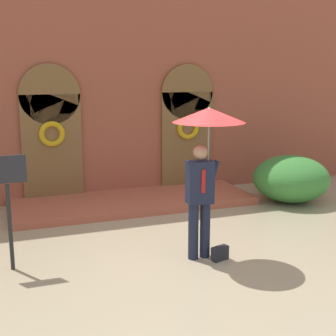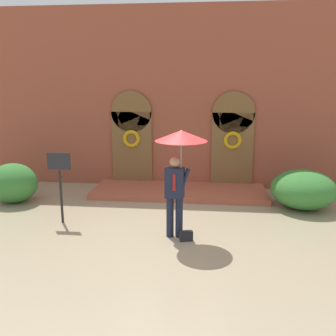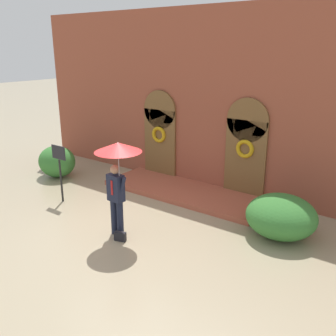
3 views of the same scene
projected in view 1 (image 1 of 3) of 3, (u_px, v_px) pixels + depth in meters
ground_plane at (187, 256)px, 7.47m from camera, size 80.00×80.00×0.00m
building_facade at (119, 80)px, 10.74m from camera, size 14.00×2.30×5.60m
person_with_umbrella at (206, 138)px, 7.04m from camera, size 1.10×1.10×2.36m
handbag at (220, 253)px, 7.28m from camera, size 0.30×0.20×0.22m
sign_post at (8, 194)px, 6.73m from camera, size 0.56×0.06×1.72m
shrub_right at (291, 179)px, 10.50m from camera, size 1.71×1.66×1.04m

